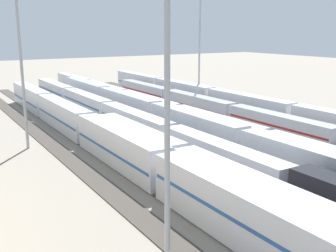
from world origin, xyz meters
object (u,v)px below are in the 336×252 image
object	(u,v)px
train_on_track_1	(233,113)
train_on_track_0	(248,107)
train_on_track_7	(87,129)
train_on_track_4	(157,115)
train_on_track_3	(172,113)
train_on_track_6	(181,160)
light_mast_1	(167,57)
light_mast_3	(19,34)
train_on_track_5	(129,120)
light_mast_2	(200,32)

from	to	relation	value
train_on_track_1	train_on_track_0	size ratio (longest dim) A/B	0.80
train_on_track_1	train_on_track_7	bearing A→B (deg)	89.02
train_on_track_4	train_on_track_3	distance (m)	5.67
train_on_track_6	train_on_track_7	bearing A→B (deg)	14.05
light_mast_1	light_mast_3	xyz separation A→B (m)	(39.49, 1.37, 1.25)
light_mast_3	train_on_track_5	bearing A→B (deg)	-83.81
light_mast_1	light_mast_2	xyz separation A→B (m)	(57.76, -44.50, 1.39)
train_on_track_0	train_on_track_5	bearing A→B (deg)	80.92
light_mast_2	train_on_track_0	bearing A→B (deg)	173.74
light_mast_2	train_on_track_4	bearing A→B (deg)	128.42
light_mast_2	train_on_track_1	bearing A→B (deg)	161.53
train_on_track_1	train_on_track_5	xyz separation A→B (m)	(5.37, 20.00, 0.05)
train_on_track_7	train_on_track_4	bearing A→B (deg)	-76.94
train_on_track_0	light_mast_3	size ratio (longest dim) A/B	4.38
train_on_track_1	train_on_track_3	distance (m)	11.99
train_on_track_0	train_on_track_6	size ratio (longest dim) A/B	2.54
train_on_track_0	train_on_track_3	distance (m)	15.90
train_on_track_0	light_mast_1	xyz separation A→B (m)	(-37.52, 42.28, 13.57)
train_on_track_1	light_mast_3	distance (m)	41.73
train_on_track_4	train_on_track_6	size ratio (longest dim) A/B	2.03
train_on_track_7	light_mast_2	world-z (taller)	light_mast_2
light_mast_2	train_on_track_6	bearing A→B (deg)	141.89
light_mast_2	train_on_track_5	bearing A→B (deg)	120.84
train_on_track_6	light_mast_1	world-z (taller)	light_mast_1
train_on_track_6	light_mast_1	xyz separation A→B (m)	(-16.68, 12.28, 14.18)
train_on_track_5	light_mast_1	distance (m)	47.12
train_on_track_0	train_on_track_4	world-z (taller)	same
train_on_track_3	light_mast_3	world-z (taller)	light_mast_3
train_on_track_4	light_mast_3	size ratio (longest dim) A/B	3.50
train_on_track_3	light_mast_1	xyz separation A→B (m)	(-42.76, 27.28, 14.09)
train_on_track_6	light_mast_1	distance (m)	25.10
train_on_track_3	light_mast_2	xyz separation A→B (m)	(15.00, -17.22, 15.48)
train_on_track_0	train_on_track_6	world-z (taller)	train_on_track_0
train_on_track_0	train_on_track_6	bearing A→B (deg)	124.78
train_on_track_3	light_mast_2	size ratio (longest dim) A/B	5.04
train_on_track_5	light_mast_3	bearing A→B (deg)	96.19
train_on_track_5	light_mast_1	world-z (taller)	light_mast_1
train_on_track_4	train_on_track_0	bearing A→B (deg)	-97.46
light_mast_1	train_on_track_5	bearing A→B (deg)	-22.60
train_on_track_5	light_mast_2	distance (m)	35.29
train_on_track_5	train_on_track_4	world-z (taller)	train_on_track_4
train_on_track_6	light_mast_2	world-z (taller)	light_mast_2
train_on_track_1	train_on_track_6	world-z (taller)	same
train_on_track_0	light_mast_3	distance (m)	46.13
train_on_track_3	train_on_track_6	distance (m)	30.08
light_mast_3	light_mast_2	bearing A→B (deg)	-68.28
train_on_track_0	train_on_track_3	size ratio (longest dim) A/B	0.86
train_on_track_5	train_on_track_3	size ratio (longest dim) A/B	0.83
train_on_track_7	light_mast_2	distance (m)	45.32
train_on_track_5	train_on_track_7	xyz separation A→B (m)	(-4.86, 10.00, 0.55)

